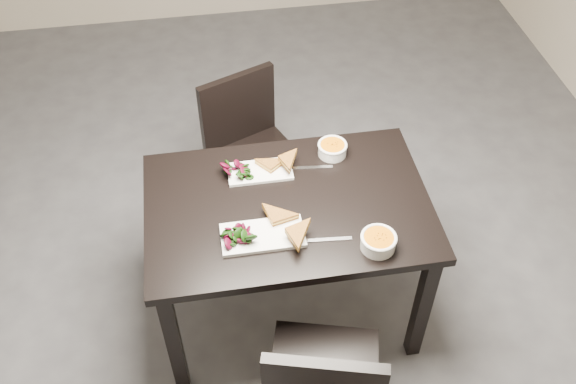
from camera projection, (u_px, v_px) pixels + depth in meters
The scene contains 13 objects.
ground at pixel (228, 255), 3.45m from camera, with size 5.00×5.00×0.00m, color #47474C.
table at pixel (288, 219), 2.75m from camera, with size 1.20×0.80×0.75m.
chair_far at pixel (250, 144), 3.34m from camera, with size 0.55×0.55×0.85m.
plate_near at pixel (263, 236), 2.55m from camera, with size 0.33×0.17×0.02m, color white.
sandwich_near at pixel (278, 225), 2.54m from camera, with size 0.17×0.12×0.05m, color #AC6924, non-canonical shape.
salad_near at pixel (237, 233), 2.52m from camera, with size 0.10×0.09×0.05m, color black, non-canonical shape.
soup_bowl_near at pixel (378, 241), 2.49m from camera, with size 0.14×0.14×0.06m.
cutlery_near at pixel (329, 239), 2.55m from camera, with size 0.18×0.02×0.00m, color silver.
plate_far at pixel (260, 172), 2.81m from camera, with size 0.28×0.14×0.01m, color white.
sandwich_far at pixel (275, 167), 2.78m from camera, with size 0.14×0.11×0.05m, color #AC6924, non-canonical shape.
salad_far at pixel (237, 170), 2.78m from camera, with size 0.09×0.08×0.04m, color black, non-canonical shape.
soup_bowl_far at pixel (332, 148), 2.87m from camera, with size 0.13×0.13×0.06m.
cutlery_far at pixel (313, 167), 2.83m from camera, with size 0.18×0.02×0.00m, color silver.
Camera 1 is at (-0.02, -2.18, 2.71)m, focal length 39.88 mm.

